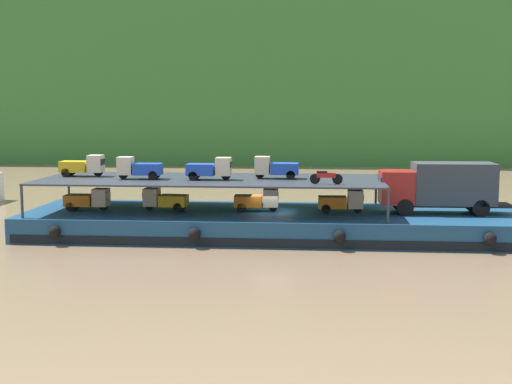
{
  "coord_description": "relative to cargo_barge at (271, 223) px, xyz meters",
  "views": [
    {
      "loc": [
        2.61,
        -41.81,
        7.97
      ],
      "look_at": [
        -0.97,
        0.0,
        2.7
      ],
      "focal_mm": 47.87,
      "sensor_mm": 36.0,
      "label": 1
    }
  ],
  "objects": [
    {
      "name": "motorcycle_upper_port",
      "position": [
        3.3,
        -2.32,
        3.18
      ],
      "size": [
        1.9,
        0.55,
        0.87
      ],
      "color": "black",
      "rests_on": "cargo_rack"
    },
    {
      "name": "hillside_far_bank",
      "position": [
        0.0,
        64.05,
        18.51
      ],
      "size": [
        120.59,
        31.03,
        34.2
      ],
      "color": "#387533",
      "rests_on": "ground"
    },
    {
      "name": "cargo_barge",
      "position": [
        0.0,
        0.0,
        0.0
      ],
      "size": [
        30.44,
        9.15,
        1.5
      ],
      "color": "navy",
      "rests_on": "ground"
    },
    {
      "name": "mini_truck_lower_stern",
      "position": [
        -11.5,
        -0.5,
        1.44
      ],
      "size": [
        2.76,
        1.23,
        1.38
      ],
      "color": "orange",
      "rests_on": "cargo_barge"
    },
    {
      "name": "mini_truck_lower_aft",
      "position": [
        -6.7,
        -0.16,
        1.44
      ],
      "size": [
        2.79,
        1.29,
        1.38
      ],
      "color": "gold",
      "rests_on": "cargo_barge"
    },
    {
      "name": "mini_truck_upper_mid",
      "position": [
        -8.2,
        -0.54,
        3.44
      ],
      "size": [
        2.78,
        1.27,
        1.38
      ],
      "color": "#1E47B7",
      "rests_on": "cargo_rack"
    },
    {
      "name": "mini_truck_upper_fore",
      "position": [
        -3.75,
        -0.58,
        3.44
      ],
      "size": [
        2.75,
        1.21,
        1.38
      ],
      "color": "#1E47B7",
      "rests_on": "cargo_rack"
    },
    {
      "name": "mini_truck_upper_bow",
      "position": [
        0.22,
        0.46,
        3.44
      ],
      "size": [
        2.76,
        1.23,
        1.38
      ],
      "color": "#1E47B7",
      "rests_on": "cargo_rack"
    },
    {
      "name": "covered_lorry",
      "position": [
        10.23,
        0.03,
        2.45
      ],
      "size": [
        7.89,
        2.43,
        3.1
      ],
      "color": "maroon",
      "rests_on": "cargo_barge"
    },
    {
      "name": "cargo_rack",
      "position": [
        -3.8,
        0.02,
        2.69
      ],
      "size": [
        21.24,
        7.81,
        2.0
      ],
      "color": "#2D333D",
      "rests_on": "cargo_barge"
    },
    {
      "name": "mini_truck_upper_stern",
      "position": [
        -12.22,
        0.82,
        3.44
      ],
      "size": [
        2.75,
        1.21,
        1.38
      ],
      "color": "gold",
      "rests_on": "cargo_rack"
    },
    {
      "name": "mini_truck_lower_fore",
      "position": [
        4.31,
        -0.02,
        1.44
      ],
      "size": [
        2.76,
        1.24,
        1.38
      ],
      "color": "orange",
      "rests_on": "cargo_barge"
    },
    {
      "name": "mini_truck_lower_mid",
      "position": [
        -0.9,
        0.09,
        1.44
      ],
      "size": [
        2.77,
        1.26,
        1.38
      ],
      "color": "orange",
      "rests_on": "cargo_barge"
    },
    {
      "name": "ground_plane",
      "position": [
        0.0,
        0.02,
        -0.75
      ],
      "size": [
        400.0,
        400.0,
        0.0
      ],
      "primitive_type": "plane",
      "color": "#7F664C"
    }
  ]
}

